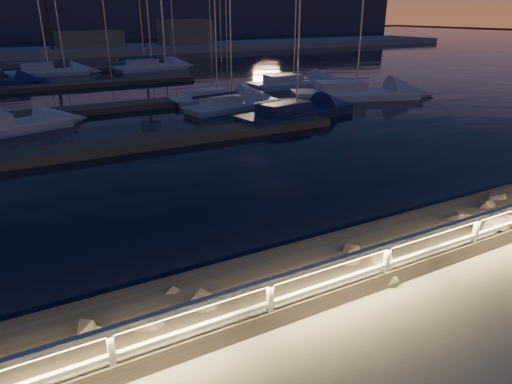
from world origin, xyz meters
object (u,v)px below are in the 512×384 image
sailboat_d (294,112)px  sailboat_g (215,97)px  sailboat_c (230,104)px  sailboat_k (150,66)px  sailboat_n (47,71)px  sailboat_l (291,82)px  sailboat_h (352,92)px  guard_rail (349,266)px

sailboat_d → sailboat_g: bearing=94.2°
sailboat_c → sailboat_d: (2.39, -4.44, 0.03)m
sailboat_k → sailboat_n: bearing=168.9°
sailboat_l → sailboat_n: 26.69m
sailboat_c → sailboat_l: 11.71m
sailboat_h → guard_rail: bearing=-109.3°
sailboat_k → sailboat_l: 20.19m
sailboat_g → sailboat_k: bearing=86.9°
sailboat_d → sailboat_h: 9.04m
sailboat_g → sailboat_h: bearing=-19.1°
sailboat_k → sailboat_n: sailboat_k is taller
sailboat_g → sailboat_h: size_ratio=0.71×
sailboat_c → sailboat_k: bearing=74.0°
sailboat_k → sailboat_l: size_ratio=1.02×
guard_rail → sailboat_h: (18.34, 21.72, -0.90)m
sailboat_h → sailboat_k: (-8.51, 26.04, -0.02)m
sailboat_c → sailboat_l: sailboat_l is taller
sailboat_h → sailboat_n: (-19.63, 26.40, -0.01)m
sailboat_c → sailboat_g: sailboat_g is taller
sailboat_k → sailboat_l: sailboat_k is taller
sailboat_l → sailboat_c: bearing=-144.8°
sailboat_g → sailboat_c: bearing=-95.2°
sailboat_h → sailboat_n: size_ratio=1.19×
sailboat_c → sailboat_n: sailboat_n is taller
sailboat_c → sailboat_n: (-9.14, 25.94, 0.07)m
sailboat_c → sailboat_g: bearing=72.2°
sailboat_g → sailboat_l: 9.82m
sailboat_g → sailboat_l: (9.15, 3.57, 0.03)m
sailboat_g → sailboat_k: (1.63, 22.31, 0.06)m
guard_rail → sailboat_l: 33.82m
sailboat_d → sailboat_g: sailboat_d is taller
guard_rail → sailboat_k: size_ratio=2.93×
sailboat_k → sailboat_l: bearing=-77.4°
sailboat_h → sailboat_l: bearing=118.6°
sailboat_c → sailboat_n: 27.51m
guard_rail → sailboat_n: sailboat_n is taller
sailboat_c → sailboat_l: bearing=24.2°
sailboat_d → sailboat_g: (-2.03, 7.71, -0.03)m
guard_rail → sailboat_n: size_ratio=3.06×
sailboat_d → sailboat_n: 32.50m
sailboat_g → sailboat_h: (10.14, -3.72, 0.08)m
sailboat_n → sailboat_c: bearing=-71.4°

